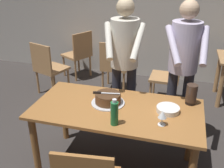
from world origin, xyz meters
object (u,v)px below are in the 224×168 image
(main_dining_table, at_px, (117,117))
(cake_on_platter, at_px, (108,99))
(plate_stack, at_px, (168,109))
(wine_glass_near, at_px, (162,115))
(background_chair_3, at_px, (79,53))
(cake_knife, at_px, (101,93))
(person_cutting_cake, at_px, (124,56))
(background_chair_0, at_px, (170,74))
(background_chair_2, at_px, (48,67))
(water_bottle, at_px, (114,113))
(hurricane_lamp, at_px, (191,94))
(person_standing_beside, at_px, (183,60))
(background_chair_1, at_px, (115,65))

(main_dining_table, bearing_deg, cake_on_platter, 149.69)
(main_dining_table, bearing_deg, plate_stack, 7.22)
(wine_glass_near, relative_size, background_chair_3, 0.16)
(cake_on_platter, relative_size, cake_knife, 1.26)
(person_cutting_cake, xyz_separation_m, background_chair_0, (0.50, 1.01, -0.58))
(wine_glass_near, bearing_deg, background_chair_3, 126.61)
(person_cutting_cake, distance_m, background_chair_0, 1.27)
(wine_glass_near, xyz_separation_m, background_chair_3, (-1.79, 2.41, -0.36))
(wine_glass_near, xyz_separation_m, background_chair_2, (-2.00, 1.59, -0.36))
(cake_on_platter, relative_size, water_bottle, 1.36)
(water_bottle, distance_m, hurricane_lamp, 0.86)
(background_chair_0, relative_size, background_chair_2, 1.00)
(background_chair_2, bearing_deg, cake_on_platter, -43.38)
(hurricane_lamp, distance_m, person_standing_beside, 0.45)
(wine_glass_near, relative_size, background_chair_1, 0.16)
(background_chair_0, xyz_separation_m, background_chair_3, (-1.75, 0.59, 0.00))
(person_standing_beside, bearing_deg, water_bottle, -119.50)
(background_chair_3, bearing_deg, cake_on_platter, -60.57)
(cake_knife, relative_size, plate_stack, 1.23)
(water_bottle, relative_size, background_chair_1, 0.28)
(wine_glass_near, xyz_separation_m, hurricane_lamp, (0.24, 0.46, 0.00))
(water_bottle, height_order, background_chair_3, water_bottle)
(background_chair_1, bearing_deg, cake_knife, -79.32)
(main_dining_table, height_order, water_bottle, water_bottle)
(background_chair_2, bearing_deg, background_chair_0, 6.48)
(cake_knife, bearing_deg, plate_stack, 1.01)
(person_standing_beside, xyz_separation_m, background_chair_3, (-1.91, 1.57, -0.58))
(person_cutting_cake, bearing_deg, cake_on_platter, -93.30)
(background_chair_0, bearing_deg, water_bottle, -100.80)
(background_chair_1, height_order, background_chair_3, same)
(background_chair_1, bearing_deg, background_chair_0, -9.91)
(hurricane_lamp, xyz_separation_m, person_cutting_cake, (-0.77, 0.34, 0.22))
(main_dining_table, xyz_separation_m, plate_stack, (0.49, 0.06, 0.14))
(water_bottle, xyz_separation_m, background_chair_2, (-1.59, 1.70, -0.37))
(background_chair_1, distance_m, background_chair_3, 0.93)
(person_standing_beside, xyz_separation_m, background_chair_2, (-2.12, 0.76, -0.58))
(background_chair_1, bearing_deg, background_chair_3, 152.45)
(hurricane_lamp, distance_m, background_chair_3, 2.83)
(water_bottle, relative_size, hurricane_lamp, 1.19)
(person_standing_beside, bearing_deg, background_chair_3, 140.57)
(water_bottle, height_order, background_chair_0, water_bottle)
(cake_knife, bearing_deg, background_chair_3, 117.86)
(main_dining_table, relative_size, background_chair_3, 1.85)
(plate_stack, distance_m, background_chair_3, 2.84)
(water_bottle, distance_m, background_chair_2, 2.36)
(cake_on_platter, xyz_separation_m, cake_knife, (-0.07, -0.01, 0.06))
(hurricane_lamp, distance_m, background_chair_1, 1.97)
(main_dining_table, distance_m, background_chair_2, 2.09)
(wine_glass_near, relative_size, background_chair_2, 0.16)
(cake_on_platter, xyz_separation_m, hurricane_lamp, (0.80, 0.22, 0.06))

